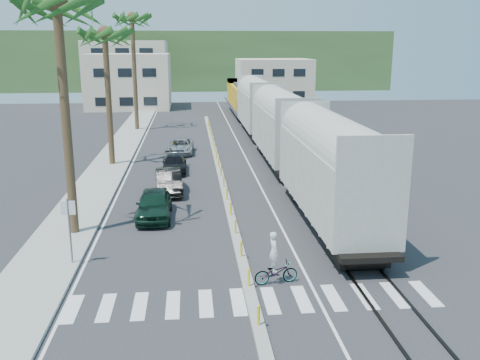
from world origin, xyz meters
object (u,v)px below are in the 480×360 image
car_lead (154,204)px  cyclist (275,267)px  street_sign (69,222)px  car_second (169,181)px

car_lead → cyclist: size_ratio=2.13×
street_sign → car_second: 12.13m
car_lead → street_sign: bearing=-116.6°
car_lead → cyclist: 10.30m
street_sign → cyclist: (8.41, -2.55, -1.29)m
cyclist → car_second: bearing=9.0°
street_sign → car_second: (3.73, 11.48, -1.23)m
street_sign → car_lead: size_ratio=0.65×
car_second → cyclist: bearing=-76.5°
car_lead → cyclist: cyclist is taller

